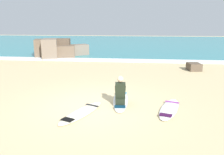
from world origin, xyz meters
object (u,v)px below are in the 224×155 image
at_px(shoreline_rock, 194,67).
at_px(surfer_seated, 120,92).
at_px(surfboard_spare_far, 169,109).
at_px(surfboard_spare_near, 82,112).
at_px(surfboard_main, 121,100).

bearing_deg(shoreline_rock, surfer_seated, -122.58).
bearing_deg(surfboard_spare_far, surfboard_spare_near, -167.33).
bearing_deg(surfboard_main, shoreline_rock, 55.51).
bearing_deg(surfboard_main, surfboard_spare_near, -130.41).
bearing_deg(surfboard_spare_near, shoreline_rock, 54.32).
xyz_separation_m(surfer_seated, surfboard_spare_far, (1.62, -0.29, -0.40)).
height_order(surfboard_main, shoreline_rock, shoreline_rock).
xyz_separation_m(surfboard_main, surfboard_spare_far, (1.63, -0.69, 0.00)).
bearing_deg(surfboard_spare_near, surfboard_spare_far, 12.67).
bearing_deg(surfboard_spare_far, shoreline_rock, 70.45).
height_order(surfer_seated, shoreline_rock, surfer_seated).
bearing_deg(surfer_seated, surfboard_spare_far, -10.19).
height_order(surfboard_spare_far, shoreline_rock, shoreline_rock).
distance_m(surfboard_main, surfboard_spare_near, 1.72).
relative_size(surfboard_main, surfboard_spare_near, 1.15).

